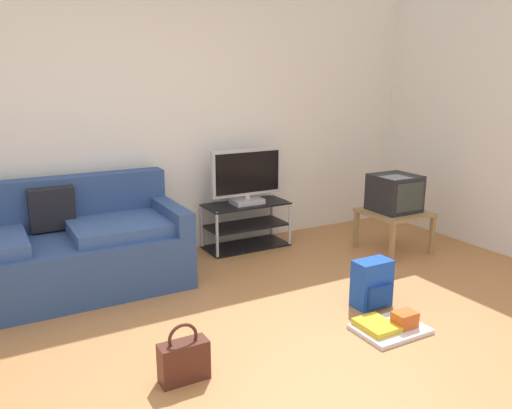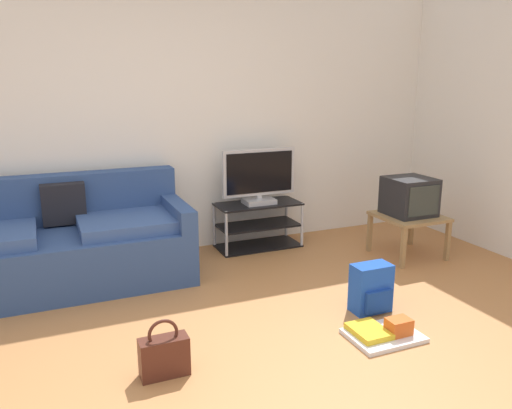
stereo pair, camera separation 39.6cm
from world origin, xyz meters
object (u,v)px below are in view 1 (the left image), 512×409
Objects in this scene: couch at (50,253)px; handbag at (184,360)px; crt_tv at (395,193)px; backpack at (372,284)px; flat_tv at (247,177)px; tv_stand at (246,225)px; floor_tray at (390,326)px; side_table at (394,216)px.

couch is 5.92× the size of handbag.
crt_tv reaches higher than backpack.
couch is at bearing 105.67° from handbag.
tv_stand is at bearing 90.00° from flat_tv.
handbag is at bearing -126.47° from tv_stand.
crt_tv reaches higher than floor_tray.
flat_tv is 2.48m from handbag.
floor_tray is at bearing -43.60° from couch.
handbag is (0.48, -1.71, -0.20)m from couch.
handbag is 0.75× the size of floor_tray.
tv_stand is at bearing 146.18° from side_table.
flat_tv is 2.13× the size of handbag.
couch is at bearing -172.85° from tv_stand.
side_table reaches higher than backpack.
crt_tv is (-0.00, 0.02, 0.24)m from side_table.
tv_stand is 1.12× the size of flat_tv.
floor_tray is at bearing -133.93° from side_table.
crt_tv is (3.15, -0.57, 0.26)m from couch.
tv_stand is 0.51m from flat_tv.
backpack is 0.77× the size of floor_tray.
backpack is at bearing -34.91° from couch.
flat_tv is 1.47m from crt_tv.
tv_stand is 2.33× the size of backpack.
floor_tray is at bearing -5.41° from handbag.
floor_tray is at bearing -133.56° from crt_tv.
backpack is at bearing -83.91° from tv_stand.
handbag is at bearing 178.86° from backpack.
couch is 3.21m from side_table.
handbag is at bearing -157.23° from side_table.
flat_tv is 1.32× the size of side_table.
flat_tv is 2.18m from floor_tray.
flat_tv is at bearing 147.44° from crt_tv.
crt_tv is (1.23, -0.79, -0.14)m from flat_tv.
tv_stand is 1.79× the size of floor_tray.
tv_stand reaches higher than side_table.
flat_tv is 2.08× the size of backpack.
crt_tv is at bearing 23.06° from handbag.
crt_tv reaches higher than tv_stand.
tv_stand is 1.49m from side_table.
handbag is (-1.44, -1.95, -0.10)m from tv_stand.
tv_stand is 2.10m from floor_tray.
tv_stand is at bearing 53.53° from handbag.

